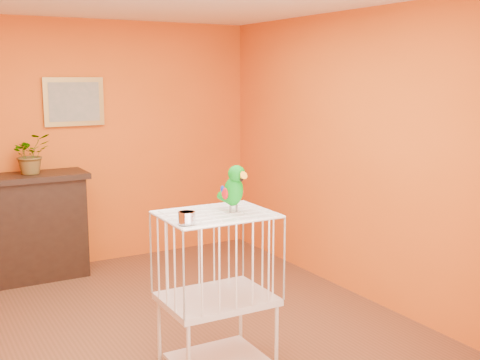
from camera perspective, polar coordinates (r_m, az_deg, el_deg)
ground at (r=4.82m, az=-7.63°, el=-14.96°), size 4.50×4.50×0.00m
room_shell at (r=4.40m, az=-8.10°, el=4.13°), size 4.50×4.50×4.50m
console_cabinet at (r=6.31m, az=-20.64°, el=-4.36°), size 1.43×0.51×1.06m
potted_plant at (r=6.28m, az=-19.30°, el=2.02°), size 0.43×0.46×0.31m
framed_picture at (r=6.50m, az=-15.47°, el=7.16°), size 0.62×0.04×0.50m
birdcage at (r=4.14m, az=-2.22°, el=-10.46°), size 0.73×0.56×1.11m
feed_cup at (r=3.70m, az=-5.07°, el=-3.57°), size 0.11×0.11×0.07m
parrot at (r=4.00m, az=-0.61°, el=-0.74°), size 0.16×0.29×0.32m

